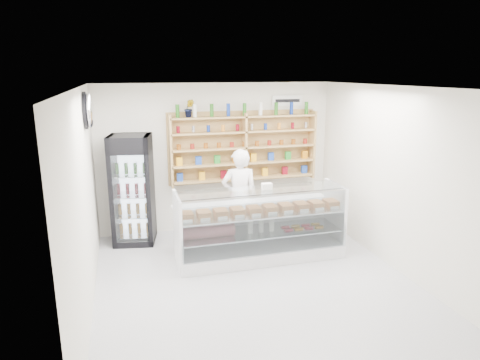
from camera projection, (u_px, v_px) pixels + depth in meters
name	position (u px, v px, depth m)	size (l,w,h in m)	color
room	(257.00, 191.00, 5.87)	(5.00, 5.00, 5.00)	#B4B3B8
display_counter	(260.00, 238.00, 7.02)	(2.72, 0.81, 1.19)	white
shop_worker	(240.00, 197.00, 7.50)	(0.63, 0.41, 1.72)	white
drinks_cooler	(133.00, 189.00, 7.54)	(0.81, 0.80, 1.94)	black
wall_shelving	(244.00, 147.00, 8.13)	(2.84, 0.28, 1.33)	tan
potted_plant	(189.00, 108.00, 7.68)	(0.18, 0.14, 0.32)	#1E6626
security_mirror	(89.00, 111.00, 6.16)	(0.15, 0.50, 0.50)	silver
wall_sign	(287.00, 101.00, 8.28)	(0.62, 0.03, 0.20)	white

